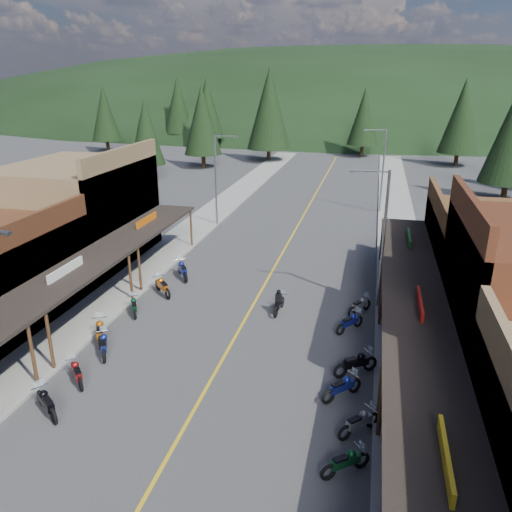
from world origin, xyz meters
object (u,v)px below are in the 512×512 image
Objects in this scene: pine_2 at (269,109)px; bike_east_8 at (356,362)px; pine_1 at (207,108)px; bike_east_9 at (350,321)px; pine_4 at (462,116)px; bike_west_11 at (182,269)px; pine_3 at (364,116)px; bike_east_7 at (342,386)px; shop_east_3 at (496,256)px; bike_east_5 at (346,461)px; bike_west_7 at (104,344)px; bike_east_10 at (360,305)px; pine_8 at (146,132)px; pedestrian_east_b at (403,283)px; streetlight_2 at (381,234)px; bike_west_10 at (162,285)px; pine_7 at (178,105)px; bike_west_8 at (100,331)px; pine_0 at (105,114)px; streetlight_1 at (217,176)px; bike_west_9 at (134,305)px; shop_west_3 at (80,213)px; streetlight_3 at (382,167)px; pine_10 at (202,120)px; bike_west_5 at (46,402)px; rider_on_bike at (279,303)px; bike_east_6 at (359,421)px; bike_west_6 at (77,372)px.

bike_east_8 is at bearing -74.25° from pine_2.
bike_east_9 is at bearing -65.55° from pine_1.
bike_west_11 is (-23.52, -50.47, -6.57)m from pine_4.
pine_3 is 5.41× the size of bike_east_7.
bike_east_5 is (-7.62, -16.79, -2.00)m from shop_east_3.
bike_east_10 is at bearing 3.95° from bike_west_7.
pine_8 is 43.36m from pedestrian_east_b.
bike_east_5 is at bearing -93.48° from streetlight_2.
bike_west_10 is at bearing -73.89° from pine_1.
bike_west_8 is (25.56, -75.37, -6.59)m from pine_7.
bike_east_7 reaches higher than bike_east_10.
pine_0 is at bearing 76.65° from bike_west_10.
pine_4 is at bearing 30.96° from bike_west_11.
streetlight_1 is 3.43× the size of bike_west_11.
bike_west_7 is at bearing -81.87° from bike_west_8.
pine_4 is (58.00, -2.00, 0.75)m from pine_0.
pine_0 is at bearing -119.74° from pine_7.
bike_west_7 is 12.44m from bike_east_9.
shop_west_3 is at bearing 105.38° from bike_west_9.
pine_2 is at bearing -39.29° from pine_7.
bike_west_10 is 1.07× the size of bike_east_7.
bike_west_7 is at bearing -112.50° from streetlight_3.
pine_10 is at bearing -143.97° from pine_3.
pine_1 is 5.75× the size of bike_east_8.
pine_7 reaches higher than bike_east_8.
streetlight_3 is 29.60m from bike_east_8.
pine_8 reaches higher than streetlight_1.
bike_west_11 is 1.24× the size of bike_east_5.
bike_east_7 is 8.22m from bike_east_10.
bike_east_8 is at bearing -27.26° from bike_west_5.
shop_east_3 is 1.36× the size of streetlight_1.
rider_on_bike reaches higher than bike_east_9.
pine_0 is 5.83× the size of bike_west_9.
streetlight_2 is at bearing -71.27° from pine_2.
bike_east_7 is (11.35, -0.85, -0.01)m from bike_west_7.
shop_east_3 is 0.87× the size of pine_7.
bike_east_6 is (-7.27, -14.64, -1.98)m from shop_east_3.
pine_7 is at bearing 140.71° from pine_2.
bike_west_9 is at bearing -86.02° from pine_2.
pine_7 is 6.29× the size of rider_on_bike.
bike_east_9 is at bearing -51.43° from pine_0.
bike_west_10 is (8.05, -4.56, -2.90)m from shop_west_3.
pine_1 is 5.36× the size of bike_west_11.
pine_0 is at bearing 63.99° from bike_west_5.
rider_on_bike is at bearing -77.37° from pine_2.
rider_on_bike is (7.38, -0.72, -0.03)m from bike_west_10.
pine_2 is 63.95m from bike_east_6.
streetlight_1 is 4.13× the size of bike_west_6.
streetlight_3 is at bearing 36.29° from bike_west_8.
streetlight_3 is 31.53m from bike_east_7.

